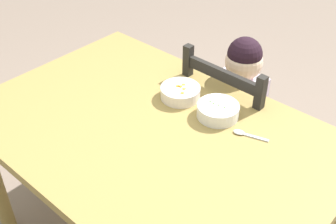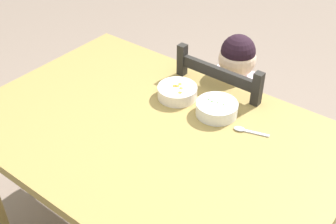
% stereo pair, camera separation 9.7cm
% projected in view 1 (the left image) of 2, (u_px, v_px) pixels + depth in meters
% --- Properties ---
extents(dining_table, '(1.43, 0.96, 0.76)m').
position_uv_depth(dining_table, '(152.00, 147.00, 1.70)').
color(dining_table, olive).
rests_on(dining_table, ground).
extents(dining_chair, '(0.43, 0.43, 0.91)m').
position_uv_depth(dining_chair, '(233.00, 132.00, 2.13)').
color(dining_chair, black).
rests_on(dining_chair, ground).
extents(child_figure, '(0.32, 0.31, 0.95)m').
position_uv_depth(child_figure, '(236.00, 102.00, 2.01)').
color(child_figure, silver).
rests_on(child_figure, ground).
extents(bowl_of_peas, '(0.17, 0.17, 0.06)m').
position_uv_depth(bowl_of_peas, '(218.00, 110.00, 1.69)').
color(bowl_of_peas, white).
rests_on(bowl_of_peas, dining_table).
extents(bowl_of_carrots, '(0.17, 0.17, 0.05)m').
position_uv_depth(bowl_of_carrots, '(180.00, 92.00, 1.80)').
color(bowl_of_carrots, white).
rests_on(bowl_of_carrots, dining_table).
extents(spoon, '(0.14, 0.06, 0.01)m').
position_uv_depth(spoon, '(244.00, 134.00, 1.61)').
color(spoon, silver).
rests_on(spoon, dining_table).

